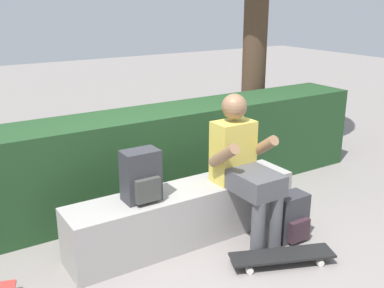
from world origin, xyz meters
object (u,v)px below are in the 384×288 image
backpack_on_ground (291,218)px  skateboard_near_person (282,256)px  bench_main (185,214)px  backpack_on_bench (141,177)px  person_skater (244,164)px

backpack_on_ground → skateboard_near_person: bearing=-141.6°
bench_main → backpack_on_ground: bearing=-31.7°
backpack_on_ground → backpack_on_bench: bearing=158.3°
bench_main → backpack_on_ground: 0.89m
skateboard_near_person → backpack_on_bench: size_ratio=2.04×
person_skater → skateboard_near_person: size_ratio=1.48×
bench_main → person_skater: bearing=-25.4°
skateboard_near_person → backpack_on_ground: bearing=38.4°
skateboard_near_person → bench_main: bearing=120.0°
backpack_on_bench → bench_main: bearing=1.4°
person_skater → skateboard_near_person: bearing=-91.8°
skateboard_near_person → backpack_on_ground: (0.33, 0.26, 0.12)m
bench_main → backpack_on_bench: 0.58m
backpack_on_bench → backpack_on_ground: backpack_on_bench is taller
bench_main → skateboard_near_person: bearing=-60.0°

